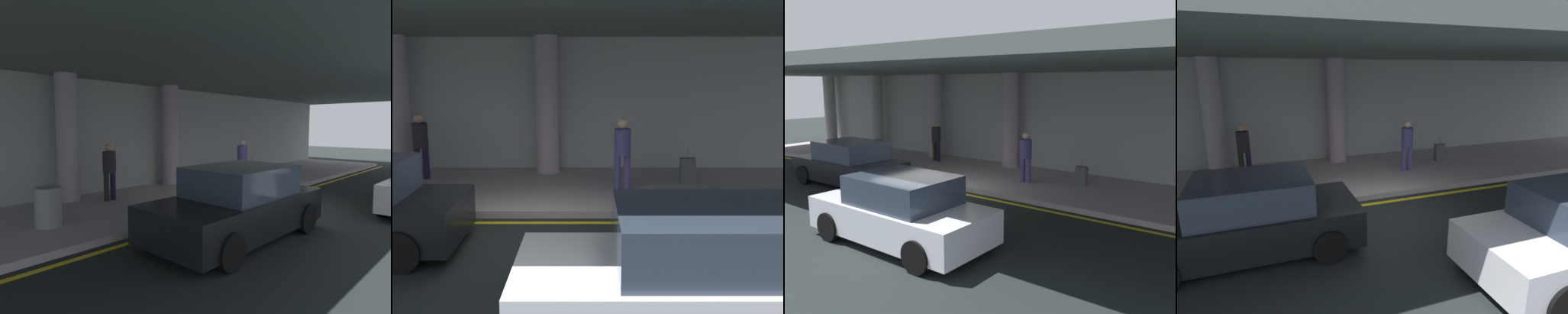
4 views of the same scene
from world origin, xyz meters
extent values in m
plane|color=black|center=(0.00, 0.00, 0.00)|extent=(60.00, 60.00, 0.00)
cube|color=#B0A4AA|center=(0.00, 3.10, 0.07)|extent=(26.00, 4.20, 0.15)
cube|color=yellow|center=(0.00, 0.73, 0.00)|extent=(26.00, 0.14, 0.01)
cylinder|color=#B1A7A9|center=(-12.00, 4.64, 1.97)|extent=(0.62, 0.62, 3.65)
cylinder|color=#B1AAA8|center=(-8.00, 4.64, 1.97)|extent=(0.62, 0.62, 3.65)
cylinder|color=#B2A7B0|center=(-4.00, 4.64, 1.97)|extent=(0.62, 0.62, 3.65)
cylinder|color=#B79FAD|center=(0.00, 4.64, 1.97)|extent=(0.62, 0.62, 3.65)
cube|color=slate|center=(0.00, 2.60, 3.95)|extent=(28.00, 13.20, 0.30)
cube|color=#AEB3AE|center=(0.00, 5.35, 1.90)|extent=(26.00, 0.30, 3.80)
cube|color=white|center=(2.35, -3.21, 0.55)|extent=(4.10, 1.80, 0.70)
cube|color=#2D3847|center=(2.45, -3.21, 1.20)|extent=(2.10, 1.60, 0.60)
cylinder|color=black|center=(3.70, -2.36, 0.32)|extent=(0.64, 0.22, 0.64)
cylinder|color=black|center=(3.70, -4.06, 0.32)|extent=(0.64, 0.22, 0.64)
cylinder|color=black|center=(1.00, -2.36, 0.32)|extent=(0.64, 0.22, 0.64)
cylinder|color=black|center=(1.00, -4.06, 0.32)|extent=(0.64, 0.22, 0.64)
cube|color=black|center=(-3.00, -0.66, 0.55)|extent=(4.10, 1.80, 0.70)
cube|color=#2D3847|center=(-2.90, -0.66, 1.20)|extent=(2.10, 1.60, 0.60)
cylinder|color=black|center=(-1.65, 0.19, 0.32)|extent=(0.64, 0.22, 0.64)
cylinder|color=black|center=(-1.65, -1.51, 0.32)|extent=(0.64, 0.22, 0.64)
cylinder|color=black|center=(-4.35, 0.19, 0.32)|extent=(0.64, 0.22, 0.64)
cylinder|color=black|center=(-4.35, -1.51, 0.32)|extent=(0.64, 0.22, 0.64)
cylinder|color=black|center=(-3.27, 3.81, 0.56)|extent=(0.16, 0.16, 0.82)
cylinder|color=#1F1637|center=(-3.05, 3.81, 0.56)|extent=(0.16, 0.16, 0.82)
cylinder|color=#262028|center=(-3.16, 3.81, 1.28)|extent=(0.38, 0.38, 0.62)
sphere|color=tan|center=(-3.16, 3.81, 1.71)|extent=(0.24, 0.24, 0.24)
cylinder|color=#4A4888|center=(1.79, 2.70, 0.56)|extent=(0.16, 0.16, 0.82)
cylinder|color=#574983|center=(2.01, 2.70, 0.56)|extent=(0.16, 0.16, 0.82)
cylinder|color=#484683|center=(1.90, 2.70, 1.28)|extent=(0.38, 0.38, 0.62)
sphere|color=beige|center=(1.90, 2.70, 1.71)|extent=(0.24, 0.24, 0.24)
cube|color=#52555B|center=(3.57, 3.39, 0.46)|extent=(0.36, 0.22, 0.62)
cylinder|color=slate|center=(3.57, 3.39, 0.91)|extent=(0.02, 0.02, 0.28)
cylinder|color=gray|center=(-5.50, 2.55, 0.57)|extent=(0.56, 0.56, 0.85)
camera|label=1|loc=(-8.50, -4.68, 2.31)|focal=30.87mm
camera|label=2|loc=(1.10, -8.03, 2.96)|focal=43.34mm
camera|label=3|loc=(8.91, -9.05, 3.40)|focal=38.51mm
camera|label=4|loc=(-2.70, -6.73, 3.40)|focal=29.80mm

